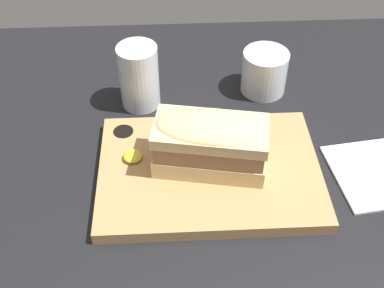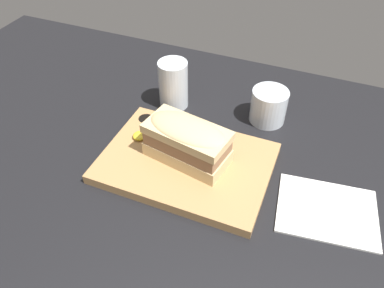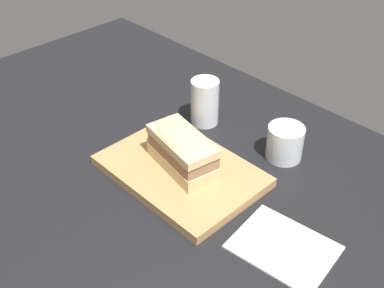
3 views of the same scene
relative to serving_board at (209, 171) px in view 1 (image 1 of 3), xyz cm
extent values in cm
cube|color=black|center=(5.03, -3.03, -1.97)|extent=(158.38, 90.01, 2.00)
cube|color=tan|center=(0.09, -0.05, 0.00)|extent=(31.23, 21.91, 1.94)
cylinder|color=black|center=(-12.46, 7.83, 0.53)|extent=(3.07, 3.07, 0.97)
cube|color=#DBBC84|center=(0.14, 0.46, 2.38)|extent=(16.39, 10.14, 2.82)
cube|color=#936B4C|center=(0.14, 0.46, 5.12)|extent=(15.74, 9.73, 2.67)
cube|color=#DBBC84|center=(0.14, 0.46, 7.31)|extent=(16.39, 10.14, 1.69)
ellipsoid|color=#DBBC84|center=(0.14, 0.46, 8.01)|extent=(16.07, 9.93, 2.54)
ellipsoid|color=yellow|center=(-10.79, 2.01, 1.50)|extent=(2.69, 2.69, 1.08)
cylinder|color=silver|center=(-10.07, 16.97, 4.42)|extent=(6.43, 6.43, 10.80)
cylinder|color=silver|center=(-10.07, 16.97, 1.66)|extent=(5.66, 5.66, 4.86)
cylinder|color=silver|center=(10.82, 19.56, 2.69)|extent=(7.63, 7.63, 7.33)
cylinder|color=#33050F|center=(10.82, 19.56, 1.55)|extent=(6.87, 6.87, 4.65)
camera|label=1|loc=(-4.70, -45.97, 50.94)|focal=45.00mm
camera|label=2|loc=(19.62, -45.13, 50.86)|focal=35.00mm
camera|label=3|loc=(54.93, -50.22, 61.89)|focal=45.00mm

